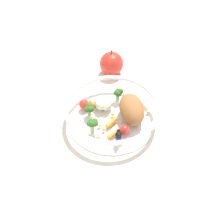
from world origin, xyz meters
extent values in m
plane|color=silver|center=(0.00, 0.00, 0.00)|extent=(2.40, 2.40, 0.00)
cylinder|color=white|center=(-0.02, -0.01, 0.00)|extent=(0.23, 0.23, 0.01)
torus|color=white|center=(-0.02, -0.01, 0.05)|extent=(0.24, 0.24, 0.01)
ellipsoid|color=#935B33|center=(-0.05, 0.02, 0.04)|extent=(0.11, 0.12, 0.06)
cylinder|color=#8EB766|center=(0.05, -0.02, 0.02)|extent=(0.01, 0.01, 0.02)
sphere|color=#2D6023|center=(0.05, -0.02, 0.04)|extent=(0.01, 0.01, 0.01)
sphere|color=#2D6023|center=(0.05, -0.02, 0.04)|extent=(0.02, 0.02, 0.02)
sphere|color=#2D6023|center=(0.05, -0.01, 0.04)|extent=(0.02, 0.02, 0.02)
sphere|color=#2D6023|center=(0.04, -0.02, 0.04)|extent=(0.01, 0.01, 0.01)
sphere|color=#2D6023|center=(0.05, -0.02, 0.04)|extent=(0.01, 0.01, 0.01)
sphere|color=#2D6023|center=(0.05, -0.02, 0.04)|extent=(0.01, 0.01, 0.01)
sphere|color=#2D6023|center=(0.05, -0.02, 0.04)|extent=(0.02, 0.02, 0.02)
cylinder|color=#8EB766|center=(0.02, -0.06, 0.02)|extent=(0.01, 0.01, 0.02)
sphere|color=#2D6023|center=(0.02, -0.06, 0.04)|extent=(0.01, 0.01, 0.01)
sphere|color=#2D6023|center=(0.02, -0.06, 0.04)|extent=(0.02, 0.02, 0.02)
sphere|color=#2D6023|center=(0.01, -0.06, 0.03)|extent=(0.01, 0.01, 0.01)
sphere|color=#2D6023|center=(0.01, -0.07, 0.04)|extent=(0.01, 0.01, 0.01)
sphere|color=#2D6023|center=(0.02, -0.07, 0.03)|extent=(0.01, 0.01, 0.01)
cylinder|color=#8EB766|center=(-0.08, -0.05, 0.02)|extent=(0.01, 0.01, 0.02)
sphere|color=#2D6023|center=(-0.07, -0.05, 0.04)|extent=(0.02, 0.02, 0.02)
sphere|color=#2D6023|center=(-0.07, -0.04, 0.04)|extent=(0.02, 0.02, 0.02)
sphere|color=#2D6023|center=(-0.08, -0.04, 0.04)|extent=(0.01, 0.01, 0.01)
sphere|color=#2D6023|center=(-0.08, -0.05, 0.04)|extent=(0.01, 0.01, 0.01)
sphere|color=#2D6023|center=(-0.08, -0.05, 0.04)|extent=(0.01, 0.01, 0.01)
sphere|color=#2D6023|center=(-0.08, -0.05, 0.04)|extent=(0.01, 0.01, 0.01)
sphere|color=silver|center=(-0.02, -0.05, 0.03)|extent=(0.03, 0.03, 0.03)
sphere|color=silver|center=(-0.03, -0.04, 0.03)|extent=(0.02, 0.02, 0.02)
sphere|color=silver|center=(-0.03, -0.05, 0.03)|extent=(0.04, 0.04, 0.04)
sphere|color=silver|center=(-0.03, -0.06, 0.02)|extent=(0.02, 0.02, 0.02)
sphere|color=silver|center=(-0.03, -0.06, 0.03)|extent=(0.04, 0.04, 0.04)
cube|color=yellow|center=(0.03, 0.05, 0.01)|extent=(0.02, 0.02, 0.00)
cylinder|color=#1933B2|center=(0.03, 0.05, 0.02)|extent=(0.02, 0.02, 0.02)
sphere|color=black|center=(0.03, 0.05, 0.04)|extent=(0.02, 0.02, 0.02)
sphere|color=black|center=(0.03, 0.05, 0.05)|extent=(0.01, 0.01, 0.01)
sphere|color=black|center=(0.04, 0.06, 0.05)|extent=(0.01, 0.01, 0.01)
cylinder|color=orange|center=(-0.09, -0.01, 0.02)|extent=(0.01, 0.02, 0.01)
cylinder|color=orange|center=(0.03, 0.03, 0.02)|extent=(0.03, 0.01, 0.01)
cylinder|color=orange|center=(-0.02, -0.08, 0.01)|extent=(0.01, 0.03, 0.01)
cylinder|color=orange|center=(0.00, 0.00, 0.02)|extent=(0.04, 0.01, 0.01)
sphere|color=red|center=(0.00, 0.04, 0.02)|extent=(0.02, 0.02, 0.02)
sphere|color=red|center=(0.01, -0.09, 0.02)|extent=(0.03, 0.03, 0.03)
sphere|color=#D1B775|center=(0.03, 0.00, 0.01)|extent=(0.01, 0.01, 0.01)
sphere|color=tan|center=(0.06, 0.01, 0.02)|extent=(0.01, 0.01, 0.01)
sphere|color=tan|center=(0.02, -0.05, 0.02)|extent=(0.01, 0.01, 0.01)
sphere|color=#D1B775|center=(0.03, -0.02, 0.01)|extent=(0.01, 0.01, 0.01)
sphere|color=tan|center=(-0.02, -0.02, 0.01)|extent=(0.01, 0.01, 0.01)
sphere|color=tan|center=(0.02, -0.04, 0.01)|extent=(0.01, 0.01, 0.01)
sphere|color=tan|center=(0.02, 0.04, 0.02)|extent=(0.01, 0.01, 0.01)
sphere|color=#D1B775|center=(-0.09, 0.04, 0.01)|extent=(0.01, 0.01, 0.01)
sphere|color=red|center=(-0.16, -0.15, 0.04)|extent=(0.07, 0.07, 0.07)
cylinder|color=brown|center=(-0.16, -0.15, 0.08)|extent=(0.00, 0.00, 0.01)
camera|label=1|loc=(0.32, 0.30, 0.53)|focal=42.84mm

